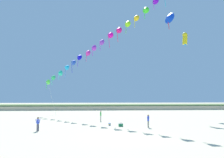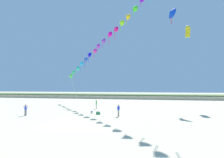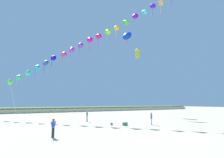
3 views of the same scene
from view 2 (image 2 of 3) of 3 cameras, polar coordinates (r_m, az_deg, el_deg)
ground_plane at (r=23.10m, az=-10.23°, el=-12.46°), size 240.00×240.00×0.00m
dune_ridge at (r=70.61m, az=5.44°, el=-4.91°), size 120.00×11.98×1.47m
person_near_left at (r=37.27m, az=-4.51°, el=-7.08°), size 0.22×0.57×1.62m
person_near_right at (r=27.93m, az=1.86°, el=-8.75°), size 0.43×0.48×1.62m
person_mid_center at (r=31.30m, az=-23.47°, el=-7.91°), size 0.52×0.32×1.58m
kite_banner_string at (r=41.20m, az=-0.99°, el=12.66°), size 26.26×20.18×23.15m
large_kite_low_lead at (r=47.23m, az=16.49°, el=17.72°), size 2.51×2.84×3.85m
large_kite_mid_trail at (r=46.14m, az=20.83°, el=12.42°), size 1.40×1.32×2.97m
beach_cooler at (r=30.11m, az=-3.96°, el=-9.65°), size 0.58×0.41×0.46m
beach_ball at (r=31.56m, az=-5.82°, el=-9.36°), size 0.36×0.36×0.36m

